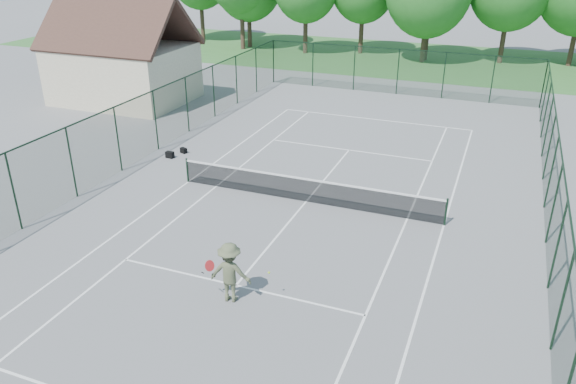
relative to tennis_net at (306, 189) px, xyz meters
name	(u,v)px	position (x,y,z in m)	size (l,w,h in m)	color
ground	(306,202)	(0.00, 0.00, -0.58)	(140.00, 140.00, 0.00)	gray
grass_far	(424,60)	(0.00, 30.00, -0.57)	(80.00, 16.00, 0.01)	#3A7333
court_lines	(306,202)	(0.00, 0.00, -0.57)	(11.05, 23.85, 0.01)	white
tennis_net	(306,189)	(0.00, 0.00, 0.00)	(11.08, 0.08, 1.10)	black
fence_enclosure	(307,166)	(0.00, 0.00, 0.98)	(18.05, 36.05, 3.02)	#16341D
utility_building	(121,52)	(-16.00, 10.00, 2.54)	(8.60, 6.27, 6.63)	beige
sports_bag_a	(170,155)	(-7.81, 2.19, -0.42)	(0.39, 0.23, 0.31)	black
sports_bag_b	(184,150)	(-7.54, 3.00, -0.44)	(0.34, 0.21, 0.26)	black
tennis_player	(230,272)	(0.19, -7.10, 0.37)	(1.96, 0.95, 1.89)	#555C3F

